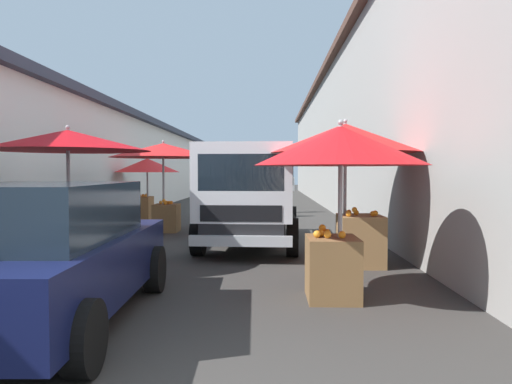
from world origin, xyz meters
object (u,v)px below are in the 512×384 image
(vendor_by_crates, at_px, (286,189))
(fruit_stall_near_left, at_px, (164,157))
(fruit_stall_far_right, at_px, (65,155))
(vendor_in_shade, at_px, (270,190))
(fruit_stall_far_left, at_px, (339,164))
(hatchback_car, at_px, (43,253))
(fruit_stall_near_right, at_px, (146,172))
(fruit_stall_mid_lane, at_px, (347,152))
(delivery_truck, at_px, (248,198))

(vendor_by_crates, bearing_deg, fruit_stall_near_left, 151.33)
(fruit_stall_far_right, relative_size, vendor_in_shade, 1.63)
(fruit_stall_far_left, xyz_separation_m, fruit_stall_far_right, (1.78, 4.12, 0.17))
(fruit_stall_far_left, height_order, vendor_in_shade, fruit_stall_far_left)
(hatchback_car, height_order, vendor_in_shade, vendor_in_shade)
(fruit_stall_far_left, height_order, fruit_stall_near_left, fruit_stall_near_left)
(fruit_stall_near_left, distance_m, vendor_in_shade, 5.26)
(fruit_stall_near_right, bearing_deg, fruit_stall_mid_lane, -144.99)
(fruit_stall_near_left, relative_size, fruit_stall_far_right, 1.05)
(fruit_stall_far_right, bearing_deg, fruit_stall_mid_lane, -82.74)
(fruit_stall_mid_lane, height_order, delivery_truck, fruit_stall_mid_lane)
(hatchback_car, bearing_deg, fruit_stall_far_right, 18.39)
(fruit_stall_far_left, height_order, fruit_stall_mid_lane, fruit_stall_mid_lane)
(fruit_stall_near_left, bearing_deg, vendor_in_shade, -32.48)
(fruit_stall_near_left, relative_size, delivery_truck, 0.55)
(fruit_stall_far_left, distance_m, hatchback_car, 3.47)
(fruit_stall_far_right, xyz_separation_m, vendor_in_shade, (9.25, -3.30, -0.91))
(fruit_stall_far_left, distance_m, vendor_in_shade, 11.09)
(fruit_stall_far_left, height_order, hatchback_car, fruit_stall_far_left)
(fruit_stall_mid_lane, height_order, vendor_by_crates, fruit_stall_mid_lane)
(fruit_stall_near_right, distance_m, fruit_stall_near_left, 3.60)
(fruit_stall_far_right, bearing_deg, delivery_truck, -55.53)
(fruit_stall_far_left, bearing_deg, fruit_stall_near_right, 26.04)
(vendor_by_crates, distance_m, vendor_in_shade, 1.93)
(fruit_stall_near_right, bearing_deg, vendor_by_crates, -58.63)
(fruit_stall_far_right, height_order, hatchback_car, fruit_stall_far_right)
(fruit_stall_near_right, distance_m, delivery_truck, 7.26)
(fruit_stall_near_right, distance_m, fruit_stall_mid_lane, 9.34)
(fruit_stall_near_right, height_order, vendor_by_crates, fruit_stall_near_right)
(fruit_stall_near_right, xyz_separation_m, fruit_stall_mid_lane, (-7.64, -5.35, 0.36))
(vendor_in_shade, bearing_deg, fruit_stall_near_right, 104.12)
(fruit_stall_mid_lane, bearing_deg, vendor_by_crates, 3.68)
(hatchback_car, relative_size, vendor_in_shade, 2.45)
(hatchback_car, relative_size, vendor_by_crates, 2.51)
(fruit_stall_mid_lane, bearing_deg, hatchback_car, 133.74)
(fruit_stall_mid_lane, bearing_deg, fruit_stall_far_right, 97.26)
(fruit_stall_far_right, xyz_separation_m, hatchback_car, (-2.88, -0.96, -1.10))
(vendor_by_crates, bearing_deg, fruit_stall_far_right, 160.58)
(fruit_stall_far_left, bearing_deg, fruit_stall_mid_lane, -11.10)
(fruit_stall_near_right, bearing_deg, fruit_stall_far_right, -174.64)
(fruit_stall_far_right, distance_m, hatchback_car, 3.23)
(fruit_stall_far_right, bearing_deg, vendor_in_shade, -19.62)
(hatchback_car, bearing_deg, vendor_in_shade, -10.91)
(fruit_stall_mid_lane, xyz_separation_m, fruit_stall_near_left, (4.31, 4.06, 0.04))
(delivery_truck, relative_size, vendor_in_shade, 3.09)
(fruit_stall_far_right, relative_size, hatchback_car, 0.66)
(fruit_stall_near_left, distance_m, delivery_truck, 3.85)
(hatchback_car, xyz_separation_m, vendor_in_shade, (12.13, -2.34, 0.19))
(fruit_stall_mid_lane, xyz_separation_m, vendor_in_shade, (8.67, 1.28, -0.97))
(fruit_stall_mid_lane, relative_size, fruit_stall_far_right, 0.98)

